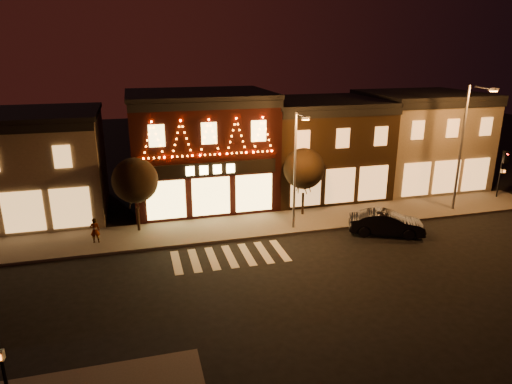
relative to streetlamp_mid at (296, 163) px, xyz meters
name	(u,v)px	position (x,y,z in m)	size (l,w,h in m)	color
ground	(247,291)	(-4.84, -6.65, -4.52)	(120.00, 120.00, 0.00)	black
sidewalk_far	(247,226)	(-2.84, 1.35, -4.45)	(44.00, 4.00, 0.15)	#47423D
building_left	(9,166)	(-17.84, 7.34, -0.86)	(12.20, 8.28, 7.30)	#675D49
building_pulp	(201,148)	(-4.84, 7.32, -0.36)	(10.20, 8.34, 8.30)	black
building_right_a	(320,147)	(4.66, 7.34, -0.76)	(9.20, 8.28, 7.50)	#372413
building_right_b	(419,139)	(13.66, 7.34, -0.61)	(9.20, 8.28, 7.80)	#675D49
traffic_signal_far	(503,164)	(17.54, 1.91, -1.73)	(0.34, 0.43, 3.70)	black
streetlamp_mid	(296,163)	(0.00, 0.00, 0.00)	(0.47, 1.70, 7.45)	#59595E
streetlamp_right	(466,139)	(12.42, 0.30, 0.78)	(0.83, 2.01, 8.78)	#59595E
tree_left	(135,180)	(-9.70, 2.32, -1.06)	(2.83, 2.83, 4.73)	black
tree_right	(304,169)	(1.45, 2.38, -1.09)	(2.81, 2.81, 4.69)	black
dark_sedan	(386,223)	(5.36, -2.10, -3.76)	(1.60, 4.60, 1.51)	black
pedestrian	(95,230)	(-12.23, 1.02, -3.60)	(0.56, 0.37, 1.54)	gray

